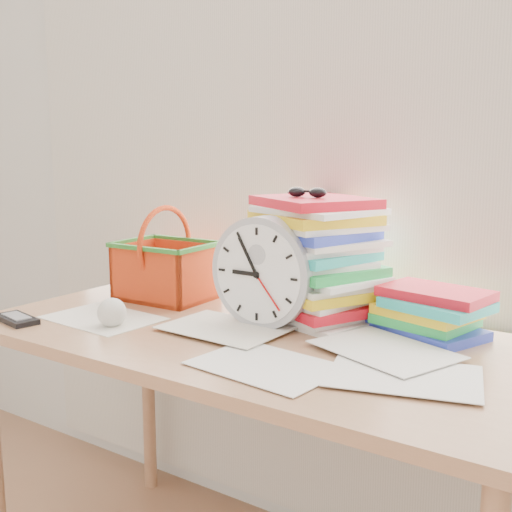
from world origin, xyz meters
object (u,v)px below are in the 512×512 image
Objects in this scene: desk at (253,363)px; basket at (166,254)px; paper_stack at (317,259)px; clock at (264,272)px; calculator at (17,319)px; book_stack at (430,312)px.

basket reaches higher than desk.
paper_stack is 1.19× the size of clock.
desk is 10.21× the size of calculator.
clock is 0.41m from basket.
desk is 5.13× the size of book_stack.
clock is (-0.01, 0.06, 0.21)m from desk.
clock is 0.65m from calculator.
clock reaches higher than book_stack.
desk is 0.22m from clock.
clock reaches higher than calculator.
book_stack reaches higher than desk.
basket is at bearing 160.45° from desk.
clock is at bearing -156.23° from book_stack.
calculator is (-0.62, -0.47, -0.15)m from paper_stack.
paper_stack is 0.16m from clock.
paper_stack is at bearing 64.91° from clock.
paper_stack reaches higher than basket.
desk is 4.20× the size of paper_stack.
paper_stack reaches higher than desk.
desk is at bearing -105.85° from paper_stack.
clock is 2.04× the size of calculator.
basket reaches higher than calculator.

